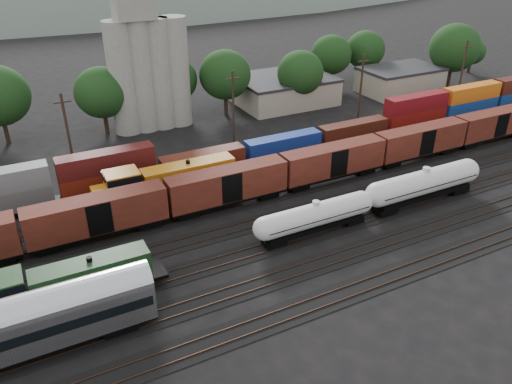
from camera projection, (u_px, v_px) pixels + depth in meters
name	position (u px, v px, depth m)	size (l,w,h in m)	color
ground	(220.00, 233.00, 56.30)	(600.00, 600.00, 0.00)	black
tracks	(220.00, 233.00, 56.27)	(180.00, 33.20, 0.20)	black
green_locomotive	(57.00, 286.00, 43.97)	(17.41, 3.07, 4.61)	black
tank_car_a	(315.00, 216.00, 55.01)	(15.22, 2.72, 3.99)	silver
tank_car_b	(424.00, 183.00, 61.27)	(17.48, 3.13, 4.58)	silver
orange_locomotive	(163.00, 182.00, 61.54)	(19.68, 3.28, 4.92)	black
boxcar_string	(166.00, 199.00, 56.95)	(153.60, 2.90, 4.20)	black
container_wall	(191.00, 159.00, 67.75)	(166.79, 2.60, 5.80)	black
grain_silo	(147.00, 62.00, 80.55)	(13.40, 5.00, 29.00)	gray
industrial_sheds	(173.00, 112.00, 85.41)	(119.38, 17.26, 5.10)	#9E937F
tree_band	(112.00, 86.00, 82.61)	(163.97, 22.23, 13.21)	black
utility_poles	(157.00, 121.00, 70.62)	(122.20, 0.36, 12.00)	black
distant_hills	(75.00, 29.00, 279.56)	(860.00, 286.00, 130.00)	#59665B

